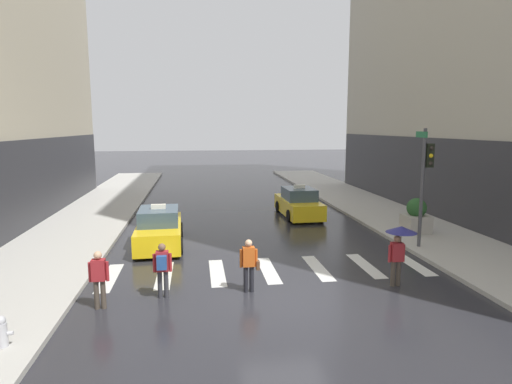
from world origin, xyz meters
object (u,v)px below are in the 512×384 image
Objects in this scene: pedestrian_plain_coat at (99,276)px; pedestrian_with_backpack at (162,266)px; traffic_light_pole at (425,171)px; fire_hydrant at (2,331)px; pedestrian_with_handbag at (249,262)px; planter_near_corner at (416,217)px; taxi_lead at (159,229)px; taxi_second at (299,204)px; pedestrian_with_umbrella at (400,239)px.

pedestrian_with_backpack is at bearing 17.15° from pedestrian_plain_coat.
traffic_light_pole reaches higher than fire_hydrant.
pedestrian_with_handbag is at bearing 25.20° from fire_hydrant.
pedestrian_with_handbag is 10.31m from planter_near_corner.
traffic_light_pole is 2.91× the size of pedestrian_with_backpack.
planter_near_corner is at bearing 26.67° from pedestrian_plain_coat.
pedestrian_with_handbag is at bearing 8.52° from pedestrian_plain_coat.
pedestrian_with_handbag is 2.29× the size of fire_hydrant.
traffic_light_pole is 1.05× the size of taxi_lead.
taxi_second is 2.78× the size of pedestrian_plain_coat.
planter_near_corner is (4.40, -4.88, 0.15)m from taxi_second.
fire_hydrant is (-10.64, -2.62, -1.01)m from pedestrian_with_umbrella.
traffic_light_pole reaches higher than pedestrian_with_handbag.
fire_hydrant is at bearing -126.77° from taxi_second.
pedestrian_with_handbag is 1.00× the size of pedestrian_plain_coat.
taxi_second is at bearing 93.16° from pedestrian_with_umbrella.
fire_hydrant is at bearing -166.16° from pedestrian_with_umbrella.
pedestrian_with_umbrella is (7.86, -5.79, 0.79)m from taxi_lead.
pedestrian_with_backpack reaches higher than fire_hydrant.
traffic_light_pole is 6.67× the size of fire_hydrant.
planter_near_corner is at bearing -47.97° from taxi_second.
pedestrian_with_backpack is 1.76m from pedestrian_plain_coat.
pedestrian_with_handbag reaches higher than fire_hydrant.
taxi_second is 10.86m from pedestrian_with_umbrella.
pedestrian_with_backpack is 1.00× the size of pedestrian_with_handbag.
pedestrian_with_handbag and pedestrian_plain_coat have the same top height.
pedestrian_with_backpack is at bearing 179.72° from pedestrian_with_umbrella.
pedestrian_with_umbrella is (0.60, -10.82, 0.79)m from taxi_second.
taxi_second is at bearing 68.77° from pedestrian_with_handbag.
traffic_light_pole is at bearing 52.40° from pedestrian_with_umbrella.
traffic_light_pole is at bearing 19.69° from pedestrian_with_backpack.
traffic_light_pole is at bearing 25.02° from fire_hydrant.
pedestrian_plain_coat is at bearing -160.67° from traffic_light_pole.
taxi_second reaches higher than pedestrian_with_backpack.
traffic_light_pole is 12.73m from pedestrian_plain_coat.
taxi_second is 6.57m from planter_near_corner.
pedestrian_with_handbag is (-7.56, -3.51, -2.32)m from traffic_light_pole.
pedestrian_with_backpack is 12.58m from planter_near_corner.
taxi_lead is 8.86m from fire_hydrant.
planter_near_corner is (11.66, 0.15, 0.15)m from taxi_lead.
taxi_second is at bearing 58.09° from pedestrian_with_backpack.
traffic_light_pole is 11.00m from pedestrian_with_backpack.
traffic_light_pole is 3.00× the size of planter_near_corner.
pedestrian_plain_coat is 1.03× the size of planter_near_corner.
taxi_lead is at bearing -145.32° from taxi_second.
pedestrian_with_backpack is at bearing -84.53° from taxi_lead.
pedestrian_with_backpack is (-10.13, -3.62, -2.29)m from traffic_light_pole.
traffic_light_pole is at bearing 19.33° from pedestrian_plain_coat.
taxi_lead is (-10.68, 2.13, -2.53)m from traffic_light_pole.
taxi_lead is 2.78× the size of pedestrian_with_backpack.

